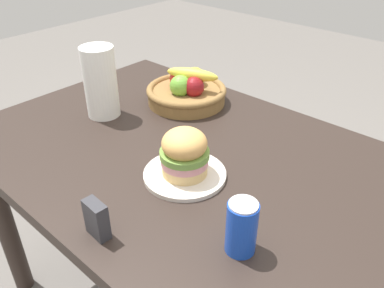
{
  "coord_description": "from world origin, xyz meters",
  "views": [
    {
      "loc": [
        0.64,
        -0.72,
        1.39
      ],
      "look_at": [
        0.02,
        -0.03,
        0.81
      ],
      "focal_mm": 36.98,
      "sensor_mm": 36.0,
      "label": 1
    }
  ],
  "objects_px": {
    "sandwich": "(185,152)",
    "paper_towel_roll": "(100,82)",
    "soda_can": "(242,227)",
    "fruit_basket": "(187,90)",
    "plate": "(185,174)",
    "napkin_holder": "(97,219)"
  },
  "relations": [
    {
      "from": "sandwich",
      "to": "paper_towel_roll",
      "type": "distance_m",
      "value": 0.46
    },
    {
      "from": "soda_can",
      "to": "fruit_basket",
      "type": "bearing_deg",
      "value": 141.58
    },
    {
      "from": "soda_can",
      "to": "plate",
      "type": "bearing_deg",
      "value": 157.05
    },
    {
      "from": "fruit_basket",
      "to": "paper_towel_roll",
      "type": "xyz_separation_m",
      "value": [
        -0.15,
        -0.26,
        0.07
      ]
    },
    {
      "from": "napkin_holder",
      "to": "soda_can",
      "type": "bearing_deg",
      "value": 37.85
    },
    {
      "from": "plate",
      "to": "napkin_holder",
      "type": "bearing_deg",
      "value": -88.92
    },
    {
      "from": "sandwich",
      "to": "paper_towel_roll",
      "type": "xyz_separation_m",
      "value": [
        -0.45,
        0.08,
        0.04
      ]
    },
    {
      "from": "fruit_basket",
      "to": "napkin_holder",
      "type": "distance_m",
      "value": 0.7
    },
    {
      "from": "fruit_basket",
      "to": "napkin_holder",
      "type": "height_order",
      "value": "fruit_basket"
    },
    {
      "from": "sandwich",
      "to": "napkin_holder",
      "type": "height_order",
      "value": "sandwich"
    },
    {
      "from": "sandwich",
      "to": "paper_towel_roll",
      "type": "height_order",
      "value": "paper_towel_roll"
    },
    {
      "from": "sandwich",
      "to": "napkin_holder",
      "type": "bearing_deg",
      "value": -88.92
    },
    {
      "from": "soda_can",
      "to": "paper_towel_roll",
      "type": "distance_m",
      "value": 0.74
    },
    {
      "from": "sandwich",
      "to": "soda_can",
      "type": "distance_m",
      "value": 0.29
    },
    {
      "from": "paper_towel_roll",
      "to": "napkin_holder",
      "type": "bearing_deg",
      "value": -38.61
    },
    {
      "from": "soda_can",
      "to": "paper_towel_roll",
      "type": "relative_size",
      "value": 0.53
    },
    {
      "from": "paper_towel_roll",
      "to": "napkin_holder",
      "type": "xyz_separation_m",
      "value": [
        0.46,
        -0.36,
        -0.07
      ]
    },
    {
      "from": "soda_can",
      "to": "sandwich",
      "type": "bearing_deg",
      "value": 157.05
    },
    {
      "from": "paper_towel_roll",
      "to": "fruit_basket",
      "type": "bearing_deg",
      "value": 60.59
    },
    {
      "from": "sandwich",
      "to": "fruit_basket",
      "type": "relative_size",
      "value": 0.45
    },
    {
      "from": "plate",
      "to": "fruit_basket",
      "type": "xyz_separation_m",
      "value": [
        -0.3,
        0.34,
        0.04
      ]
    },
    {
      "from": "soda_can",
      "to": "napkin_holder",
      "type": "xyz_separation_m",
      "value": [
        -0.26,
        -0.18,
        -0.02
      ]
    }
  ]
}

